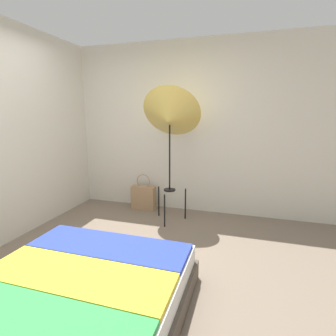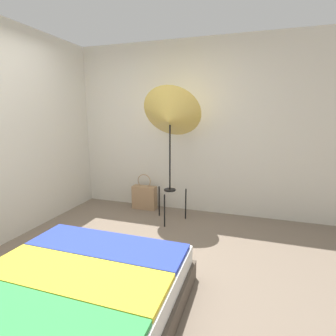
# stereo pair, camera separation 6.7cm
# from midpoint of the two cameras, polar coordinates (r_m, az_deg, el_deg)

# --- Properties ---
(ground_plane) EXTENTS (14.00, 14.00, 0.00)m
(ground_plane) POSITION_cam_midpoint_polar(r_m,az_deg,el_deg) (2.76, -13.89, -22.14)
(ground_plane) COLOR #756656
(wall_back) EXTENTS (8.00, 0.05, 2.60)m
(wall_back) POSITION_cam_midpoint_polar(r_m,az_deg,el_deg) (4.18, 0.32, 8.62)
(wall_back) COLOR beige
(wall_back) RESTS_ON ground_plane
(wall_side_left) EXTENTS (0.05, 8.00, 2.60)m
(wall_side_left) POSITION_cam_midpoint_polar(r_m,az_deg,el_deg) (4.02, -25.42, 7.39)
(wall_side_left) COLOR beige
(wall_side_left) RESTS_ON ground_plane
(bed) EXTENTS (1.51, 2.01, 0.38)m
(bed) POSITION_cam_midpoint_polar(r_m,az_deg,el_deg) (2.13, -22.78, -28.10)
(bed) COLOR #4C4238
(bed) RESTS_ON ground_plane
(photo_umbrella) EXTENTS (0.82, 0.67, 1.89)m
(photo_umbrella) POSITION_cam_midpoint_polar(r_m,az_deg,el_deg) (3.60, 0.97, 10.94)
(photo_umbrella) COLOR black
(photo_umbrella) RESTS_ON ground_plane
(tote_bag) EXTENTS (0.39, 0.15, 0.58)m
(tote_bag) POSITION_cam_midpoint_polar(r_m,az_deg,el_deg) (4.31, -4.71, -6.31)
(tote_bag) COLOR #9E7A56
(tote_bag) RESTS_ON ground_plane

